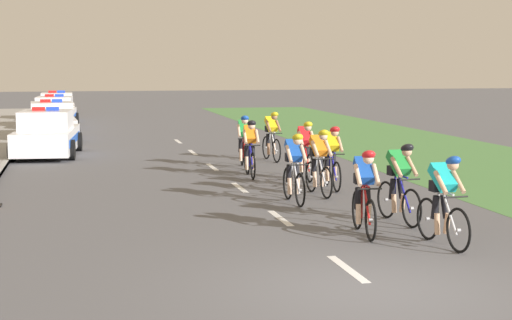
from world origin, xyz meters
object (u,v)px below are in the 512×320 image
Objects in this scene: cyclist_eighth at (250,148)px; police_car_second at (52,122)px; cyclist_fifth at (332,156)px; cyclist_tenth at (244,141)px; police_car_nearest at (47,135)px; police_car_third at (55,114)px; cyclist_sixth at (319,161)px; cyclist_lead at (444,199)px; cyclist_third at (400,182)px; cyclist_second at (364,191)px; police_car_furthest at (57,108)px; cyclist_ninth at (272,135)px; cyclist_seventh at (305,149)px; cyclist_fourth at (294,167)px.

cyclist_eighth is 13.30m from police_car_second.
cyclist_fifth is 4.52m from cyclist_tenth.
police_car_third is (0.00, 11.34, 0.00)m from police_car_nearest.
cyclist_lead is at bearing -84.94° from cyclist_sixth.
cyclist_fifth is 1.00× the size of cyclist_tenth.
cyclist_third is 0.38× the size of police_car_nearest.
cyclist_second is at bearing -101.67° from cyclist_fifth.
cyclist_eighth is 0.39× the size of police_car_furthest.
cyclist_second is 25.88m from police_car_third.
police_car_furthest is (-6.86, 25.06, -0.11)m from cyclist_fifth.
cyclist_lead and cyclist_second have the same top height.
police_car_second is (-6.80, 8.77, -0.11)m from cyclist_ninth.
police_car_furthest reaches higher than cyclist_tenth.
cyclist_tenth is 7.14m from police_car_nearest.
cyclist_lead is at bearing -83.83° from cyclist_tenth.
cyclist_seventh is 1.00× the size of cyclist_tenth.
cyclist_fourth is 1.00× the size of cyclist_ninth.
cyclist_tenth is at bearing -70.32° from police_car_third.
cyclist_fifth is at bearing -89.43° from cyclist_ninth.
cyclist_fifth and cyclist_sixth have the same top height.
cyclist_third is 1.00× the size of cyclist_sixth.
cyclist_ninth is at bearing -70.54° from police_car_furthest.
police_car_nearest is 11.34m from police_car_third.
cyclist_tenth is at bearing -61.19° from police_car_second.
cyclist_second is 1.00× the size of cyclist_seventh.
cyclist_ninth is 0.38× the size of police_car_nearest.
cyclist_second is at bearing -138.81° from cyclist_third.
cyclist_tenth is (-0.67, 5.19, 0.00)m from cyclist_sixth.
cyclist_eighth is at bearing 99.02° from cyclist_lead.
police_car_furthest reaches higher than cyclist_eighth.
cyclist_second is at bearing 131.69° from cyclist_lead.
cyclist_second is 9.48m from cyclist_tenth.
cyclist_fourth is 2.22m from cyclist_fifth.
cyclist_sixth is 26.65m from police_car_furthest.
cyclist_ninth is at bearing 79.93° from cyclist_fourth.
police_car_furthest is at bearing 103.12° from cyclist_third.
cyclist_seventh is 24.34m from police_car_furthest.
police_car_nearest is (-5.80, 13.88, -0.11)m from cyclist_second.
cyclist_second is at bearing -67.31° from police_car_nearest.
cyclist_second is 1.00× the size of cyclist_third.
cyclist_fifth is at bearing -83.82° from cyclist_seventh.
cyclist_sixth is 0.39× the size of police_car_third.
cyclist_fourth is 7.65m from cyclist_ninth.
cyclist_third is 5.89m from cyclist_seventh.
cyclist_seventh is at bearing -70.07° from police_car_third.
cyclist_fifth is at bearing -71.14° from police_car_third.
cyclist_third is 6.81m from cyclist_eighth.
police_car_furthest is (-5.40, 22.64, -0.11)m from cyclist_eighth.
cyclist_fourth and cyclist_sixth have the same top height.
cyclist_lead is 1.00× the size of cyclist_tenth.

